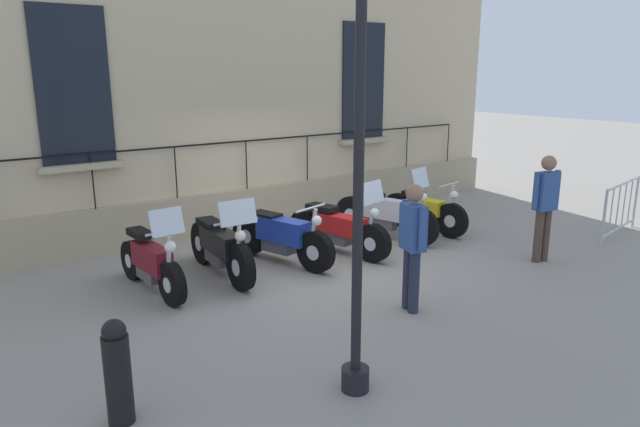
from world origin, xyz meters
name	(u,v)px	position (x,y,z in m)	size (l,w,h in m)	color
ground_plane	(316,258)	(0.00, 0.00, 0.00)	(60.00, 60.00, 0.00)	gray
building_facade	(234,80)	(-2.73, 0.00, 2.90)	(0.82, 13.89, 6.04)	#C6B28E
motorcycle_maroon	(152,264)	(-0.14, -2.78, 0.42)	(1.92, 0.56, 1.34)	black
motorcycle_black	(221,248)	(-0.16, -1.69, 0.45)	(2.12, 0.68, 1.33)	black
motorcycle_blue	(281,237)	(-0.12, -0.61, 0.44)	(2.11, 0.86, 1.05)	black
motorcycle_red	(338,229)	(0.01, 0.47, 0.43)	(2.13, 0.80, 1.35)	black
motorcycle_silver	(386,215)	(-0.13, 1.71, 0.47)	(2.18, 0.79, 1.43)	black
motorcycle_yellow	(424,211)	(-0.07, 2.67, 0.41)	(1.94, 0.64, 1.03)	black
lamppost	(361,51)	(3.59, -2.11, 3.26)	(0.32, 1.02, 4.98)	black
crowd_barrier	(621,207)	(2.35, 5.46, 0.56)	(0.36, 1.83, 1.05)	#B7B7BF
bollard	(118,372)	(2.76, -4.16, 0.50)	(0.24, 0.24, 1.00)	black
pedestrian_standing	(413,241)	(2.51, -0.27, 0.97)	(0.51, 0.31, 1.70)	#23283D
pedestrian_walking	(545,202)	(2.35, 2.92, 1.01)	(0.28, 0.52, 1.77)	#47382D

